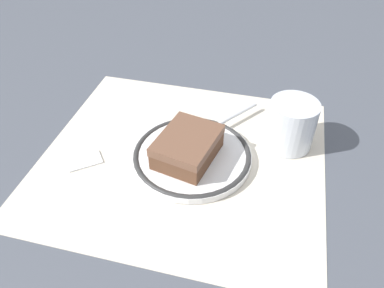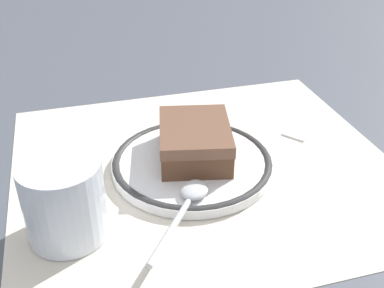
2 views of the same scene
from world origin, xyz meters
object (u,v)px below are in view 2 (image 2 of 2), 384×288
at_px(sugar_packet, 301,128).
at_px(plate, 192,162).
at_px(spoon, 189,200).
at_px(cup, 65,205).
at_px(napkin, 323,186).
at_px(cake_slice, 195,141).

bearing_deg(sugar_packet, plate, -164.48).
distance_m(spoon, sugar_packet, 0.21).
bearing_deg(sugar_packet, cup, -158.51).
distance_m(cup, napkin, 0.26).
distance_m(cake_slice, napkin, 0.14).
height_order(cake_slice, cup, cup).
relative_size(cup, napkin, 0.72).
height_order(cup, sugar_packet, cup).
relative_size(plate, cake_slice, 1.60).
height_order(spoon, cup, cup).
bearing_deg(cake_slice, napkin, -33.97).
bearing_deg(cup, sugar_packet, 21.49).
xyz_separation_m(napkin, sugar_packet, (0.03, 0.12, 0.00)).
relative_size(plate, spoon, 1.65).
xyz_separation_m(plate, spoon, (-0.02, -0.07, 0.01)).
xyz_separation_m(spoon, cup, (-0.11, 0.00, 0.02)).
bearing_deg(plate, cup, -152.28).
bearing_deg(cake_slice, sugar_packet, 13.66).
distance_m(plate, cup, 0.16).
bearing_deg(cake_slice, spoon, -109.86).
bearing_deg(spoon, cake_slice, 70.14).
height_order(spoon, sugar_packet, spoon).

